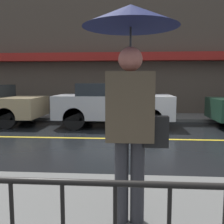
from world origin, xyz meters
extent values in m
plane|color=black|center=(0.00, 0.00, 0.00)|extent=(80.00, 80.00, 0.00)
cube|color=#60605E|center=(0.00, 4.02, 0.06)|extent=(28.00, 1.98, 0.11)
cube|color=gold|center=(0.00, 0.00, 0.00)|extent=(25.20, 0.12, 0.01)
cube|color=#4C4238|center=(0.00, 5.16, 3.47)|extent=(28.00, 0.30, 6.94)
cube|color=maroon|center=(0.00, 4.73, 2.60)|extent=(16.80, 0.55, 0.35)
cylinder|color=#333338|center=(-1.01, -4.37, 0.54)|extent=(0.14, 0.14, 0.84)
cylinder|color=#333338|center=(-0.85, -4.37, 0.54)|extent=(0.14, 0.14, 0.84)
cube|color=brown|center=(-0.93, -4.37, 1.29)|extent=(0.46, 0.27, 0.67)
sphere|color=#C5705F|center=(-0.93, -4.37, 1.74)|extent=(0.23, 0.23, 0.23)
cylinder|color=#262628|center=(-0.93, -4.37, 1.66)|extent=(0.02, 0.02, 0.74)
cone|color=#191E4C|center=(-0.93, -4.37, 2.13)|extent=(0.91, 0.91, 0.20)
cube|color=black|center=(-0.68, -4.37, 1.05)|extent=(0.24, 0.12, 0.30)
cylinder|color=black|center=(-4.95, 2.87, 0.34)|extent=(0.69, 0.22, 0.69)
cylinder|color=black|center=(-4.95, 1.23, 0.34)|extent=(0.69, 0.22, 0.69)
cube|color=#B2B5BA|center=(-1.51, 2.05, 0.68)|extent=(3.90, 1.88, 0.77)
cube|color=#1E2328|center=(-1.66, 2.05, 1.27)|extent=(2.03, 1.73, 0.40)
cylinder|color=black|center=(-0.30, 2.88, 0.35)|extent=(0.70, 0.22, 0.70)
cylinder|color=black|center=(-0.30, 1.22, 0.35)|extent=(0.70, 0.22, 0.70)
cylinder|color=black|center=(-2.72, 2.88, 0.35)|extent=(0.70, 0.22, 0.70)
cylinder|color=black|center=(-2.72, 1.22, 0.35)|extent=(0.70, 0.22, 0.70)
camera|label=1|loc=(-0.92, -6.89, 1.53)|focal=42.00mm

